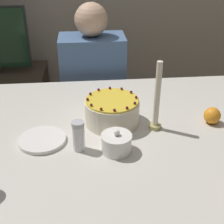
{
  "coord_description": "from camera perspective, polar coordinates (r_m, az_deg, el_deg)",
  "views": [
    {
      "loc": [
        -0.15,
        -1.08,
        1.5
      ],
      "look_at": [
        -0.04,
        0.1,
        0.83
      ],
      "focal_mm": 50.0,
      "sensor_mm": 36.0,
      "label": 1
    }
  ],
  "objects": [
    {
      "name": "side_cabinet",
      "position": [
        2.58,
        -19.55,
        0.26
      ],
      "size": [
        0.72,
        0.48,
        0.62
      ],
      "color": "#382D23",
      "rests_on": "ground_plane"
    },
    {
      "name": "person_man_blue_shirt",
      "position": [
        2.1,
        -3.32,
        1.27
      ],
      "size": [
        0.4,
        0.34,
        1.17
      ],
      "rotation": [
        0.0,
        0.0,
        3.14
      ],
      "color": "#473D33",
      "rests_on": "ground_plane"
    },
    {
      "name": "cake",
      "position": [
        1.36,
        0.0,
        0.14
      ],
      "size": [
        0.24,
        0.24,
        0.13
      ],
      "color": "#EFE5CC",
      "rests_on": "dining_table"
    },
    {
      "name": "candle",
      "position": [
        1.3,
        8.19,
        1.76
      ],
      "size": [
        0.05,
        0.05,
        0.3
      ],
      "color": "tan",
      "rests_on": "dining_table"
    },
    {
      "name": "dining_table",
      "position": [
        1.37,
        2.02,
        -7.78
      ],
      "size": [
        1.47,
        1.14,
        0.77
      ],
      "color": "beige",
      "rests_on": "ground_plane"
    },
    {
      "name": "plate_stack",
      "position": [
        1.3,
        -12.63,
        -4.98
      ],
      "size": [
        0.19,
        0.19,
        0.02
      ],
      "color": "white",
      "rests_on": "dining_table"
    },
    {
      "name": "orange_fruit_1",
      "position": [
        1.44,
        17.84,
        -0.62
      ],
      "size": [
        0.07,
        0.07,
        0.07
      ],
      "color": "orange",
      "rests_on": "dining_table"
    },
    {
      "name": "sugar_shaker",
      "position": [
        1.2,
        -6.14,
        -4.33
      ],
      "size": [
        0.05,
        0.05,
        0.12
      ],
      "color": "white",
      "rests_on": "dining_table"
    },
    {
      "name": "sugar_bowl",
      "position": [
        1.2,
        0.83,
        -5.68
      ],
      "size": [
        0.12,
        0.12,
        0.1
      ],
      "color": "white",
      "rests_on": "dining_table"
    }
  ]
}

